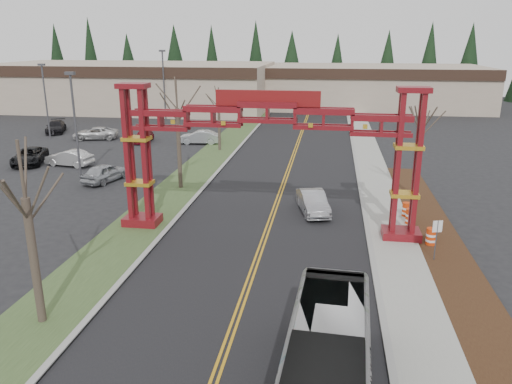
% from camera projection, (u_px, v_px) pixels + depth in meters
% --- Properties ---
extents(road, '(12.00, 110.00, 0.02)m').
position_uv_depth(road, '(279.00, 198.00, 37.33)').
color(road, black).
rests_on(road, ground).
extents(lane_line_left, '(0.12, 100.00, 0.01)m').
position_uv_depth(lane_line_left, '(277.00, 197.00, 37.34)').
color(lane_line_left, '#C28A16').
rests_on(lane_line_left, road).
extents(lane_line_right, '(0.12, 100.00, 0.01)m').
position_uv_depth(lane_line_right, '(280.00, 197.00, 37.31)').
color(lane_line_right, '#C28A16').
rests_on(lane_line_right, road).
extents(curb_right, '(0.30, 110.00, 0.15)m').
position_uv_depth(curb_right, '(362.00, 201.00, 36.44)').
color(curb_right, gray).
rests_on(curb_right, ground).
extents(sidewalk_right, '(2.60, 110.00, 0.14)m').
position_uv_depth(sidewalk_right, '(383.00, 201.00, 36.23)').
color(sidewalk_right, gray).
rests_on(sidewalk_right, ground).
extents(landscape_strip, '(2.60, 50.00, 0.12)m').
position_uv_depth(landscape_strip, '(475.00, 311.00, 21.68)').
color(landscape_strip, black).
rests_on(landscape_strip, ground).
extents(grass_median, '(4.00, 110.00, 0.08)m').
position_uv_depth(grass_median, '(176.00, 193.00, 38.46)').
color(grass_median, '#354924').
rests_on(grass_median, ground).
extents(curb_left, '(0.30, 110.00, 0.15)m').
position_uv_depth(curb_left, '(199.00, 193.00, 38.19)').
color(curb_left, gray).
rests_on(curb_left, ground).
extents(gateway_arch, '(18.20, 1.60, 8.90)m').
position_uv_depth(gateway_arch, '(267.00, 136.00, 28.96)').
color(gateway_arch, '#5C0C14').
rests_on(gateway_arch, ground).
extents(retail_building_west, '(46.00, 22.30, 7.50)m').
position_uv_depth(retail_building_west, '(133.00, 86.00, 84.89)').
color(retail_building_west, tan).
rests_on(retail_building_west, ground).
extents(retail_building_east, '(38.00, 20.30, 7.00)m').
position_uv_depth(retail_building_east, '(369.00, 86.00, 86.83)').
color(retail_building_east, tan).
rests_on(retail_building_east, ground).
extents(conifer_treeline, '(116.10, 5.60, 13.00)m').
position_uv_depth(conifer_treeline, '(316.00, 65.00, 98.74)').
color(conifer_treeline, black).
rests_on(conifer_treeline, ground).
extents(transit_bus, '(3.11, 11.05, 3.05)m').
position_uv_depth(transit_bus, '(325.00, 382.00, 14.92)').
color(transit_bus, '#ABAEB3').
rests_on(transit_bus, ground).
extents(silver_sedan, '(2.66, 4.80, 1.50)m').
position_uv_depth(silver_sedan, '(313.00, 202.00, 33.90)').
color(silver_sedan, '#A5A8AD').
rests_on(silver_sedan, ground).
extents(parked_car_near_a, '(2.93, 4.83, 1.54)m').
position_uv_depth(parked_car_near_a, '(105.00, 172.00, 41.40)').
color(parked_car_near_a, '#A4A6AB').
rests_on(parked_car_near_a, ground).
extents(parked_car_near_b, '(4.75, 2.35, 1.50)m').
position_uv_depth(parked_car_near_b, '(69.00, 158.00, 46.54)').
color(parked_car_near_b, silver).
rests_on(parked_car_near_b, ground).
extents(parked_car_near_c, '(4.05, 5.93, 1.51)m').
position_uv_depth(parked_car_near_c, '(29.00, 156.00, 47.26)').
color(parked_car_near_c, black).
rests_on(parked_car_near_c, ground).
extents(parked_car_mid_a, '(2.52, 4.68, 1.29)m').
position_uv_depth(parked_car_mid_a, '(144.00, 136.00, 57.51)').
color(parked_car_mid_a, maroon).
rests_on(parked_car_mid_a, ground).
extents(parked_car_far_a, '(4.72, 1.94, 1.52)m').
position_uv_depth(parked_car_far_a, '(200.00, 137.00, 56.37)').
color(parked_car_far_a, silver).
rests_on(parked_car_far_a, ground).
extents(parked_car_far_b, '(5.59, 3.50, 1.44)m').
position_uv_depth(parked_car_far_b, '(95.00, 133.00, 58.98)').
color(parked_car_far_b, silver).
rests_on(parked_car_far_b, ground).
extents(parked_car_far_c, '(3.77, 5.46, 1.47)m').
position_uv_depth(parked_car_far_c, '(56.00, 127.00, 63.23)').
color(parked_car_far_c, black).
rests_on(parked_car_far_c, ground).
extents(bare_tree_median_near, '(3.49, 3.49, 7.76)m').
position_uv_depth(bare_tree_median_near, '(25.00, 199.00, 19.34)').
color(bare_tree_median_near, '#382D26').
rests_on(bare_tree_median_near, ground).
extents(bare_tree_median_mid, '(3.28, 3.28, 8.49)m').
position_uv_depth(bare_tree_median_mid, '(177.00, 109.00, 37.91)').
color(bare_tree_median_mid, '#382D26').
rests_on(bare_tree_median_mid, ground).
extents(bare_tree_median_far, '(2.92, 2.92, 6.63)m').
position_uv_depth(bare_tree_median_far, '(219.00, 106.00, 51.86)').
color(bare_tree_median_far, '#382D26').
rests_on(bare_tree_median_far, ground).
extents(bare_tree_right_far, '(3.23, 3.23, 7.41)m').
position_uv_depth(bare_tree_right_far, '(421.00, 129.00, 35.48)').
color(bare_tree_right_far, '#382D26').
rests_on(bare_tree_right_far, ground).
extents(light_pole_near, '(0.77, 0.38, 8.85)m').
position_uv_depth(light_pole_near, '(75.00, 118.00, 41.27)').
color(light_pole_near, '#3F3F44').
rests_on(light_pole_near, ground).
extents(light_pole_mid, '(0.75, 0.38, 8.70)m').
position_uv_depth(light_pole_mid, '(45.00, 96.00, 58.11)').
color(light_pole_mid, '#3F3F44').
rests_on(light_pole_mid, ground).
extents(light_pole_far, '(0.86, 0.43, 9.92)m').
position_uv_depth(light_pole_far, '(164.00, 80.00, 72.31)').
color(light_pole_far, '#3F3F44').
rests_on(light_pole_far, ground).
extents(street_sign, '(0.52, 0.19, 2.32)m').
position_uv_depth(street_sign, '(437.00, 232.00, 26.12)').
color(street_sign, '#3F3F44').
rests_on(street_sign, ground).
extents(barrel_south, '(0.59, 0.59, 1.09)m').
position_uv_depth(barrel_south, '(431.00, 237.00, 28.43)').
color(barrel_south, red).
rests_on(barrel_south, ground).
extents(barrel_mid, '(0.60, 0.60, 1.11)m').
position_uv_depth(barrel_mid, '(410.00, 217.00, 31.59)').
color(barrel_mid, red).
rests_on(barrel_mid, ground).
extents(barrel_north, '(0.57, 0.57, 1.06)m').
position_uv_depth(barrel_north, '(406.00, 210.00, 32.94)').
color(barrel_north, red).
rests_on(barrel_north, ground).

